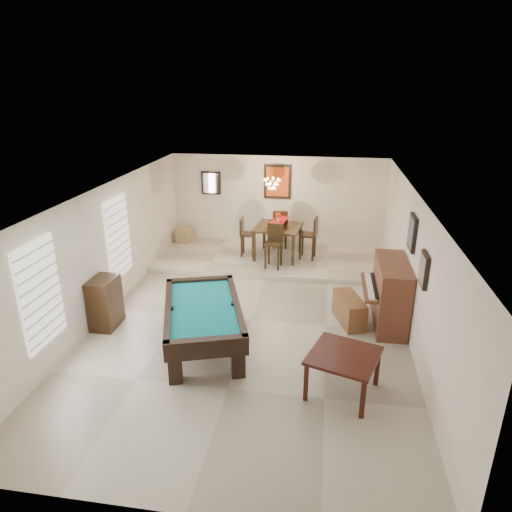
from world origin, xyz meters
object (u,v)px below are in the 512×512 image
(piano_bench, at_px, (349,310))
(flower_vase, at_px, (278,217))
(square_table, at_px, (343,373))
(upright_piano, at_px, (383,293))
(dining_chair_south, at_px, (274,247))
(corner_bench, at_px, (184,235))
(dining_table, at_px, (278,239))
(pool_table, at_px, (204,327))
(dining_chair_east, at_px, (308,238))
(dining_chair_west, at_px, (248,237))
(dining_chair_north, at_px, (280,228))
(apothecary_chest, at_px, (105,303))
(chandelier, at_px, (272,180))

(piano_bench, distance_m, flower_vase, 3.70)
(square_table, relative_size, upright_piano, 0.63)
(upright_piano, height_order, flower_vase, flower_vase)
(dining_chair_south, relative_size, corner_bench, 2.39)
(square_table, xyz_separation_m, dining_table, (-1.59, 5.37, 0.26))
(pool_table, bearing_deg, dining_chair_east, 51.96)
(dining_chair_west, bearing_deg, square_table, -156.59)
(flower_vase, relative_size, dining_chair_north, 0.23)
(square_table, height_order, upright_piano, upright_piano)
(pool_table, height_order, piano_bench, pool_table)
(square_table, xyz_separation_m, corner_bench, (-4.42, 6.14, -0.01))
(apothecary_chest, xyz_separation_m, flower_vase, (2.92, 3.99, 0.71))
(square_table, bearing_deg, corner_bench, 125.74)
(piano_bench, distance_m, dining_table, 3.60)
(corner_bench, bearing_deg, pool_table, -69.15)
(upright_piano, height_order, chandelier, chandelier)
(square_table, xyz_separation_m, dining_chair_south, (-1.62, 4.60, 0.33))
(apothecary_chest, relative_size, corner_bench, 2.19)
(pool_table, bearing_deg, apothecary_chest, 149.87)
(dining_table, distance_m, dining_chair_north, 0.76)
(chandelier, bearing_deg, piano_bench, -57.13)
(dining_chair_west, height_order, corner_bench, dining_chair_west)
(upright_piano, height_order, dining_table, upright_piano)
(dining_chair_east, bearing_deg, dining_table, -82.46)
(dining_chair_south, bearing_deg, flower_vase, 95.48)
(dining_table, xyz_separation_m, chandelier, (-0.16, -0.12, 1.60))
(square_table, bearing_deg, pool_table, 159.15)
(pool_table, relative_size, dining_chair_south, 2.21)
(dining_chair_west, bearing_deg, flower_vase, -87.83)
(pool_table, relative_size, corner_bench, 5.26)
(pool_table, xyz_separation_m, apothecary_chest, (-2.08, 0.45, 0.10))
(upright_piano, relative_size, corner_bench, 3.38)
(dining_chair_north, height_order, dining_chair_west, dining_chair_north)
(dining_chair_west, relative_size, dining_chair_east, 0.92)
(flower_vase, bearing_deg, piano_bench, -60.33)
(pool_table, relative_size, piano_bench, 2.46)
(corner_bench, bearing_deg, chandelier, -18.55)
(upright_piano, bearing_deg, flower_vase, 128.14)
(flower_vase, distance_m, corner_bench, 3.06)
(pool_table, distance_m, chandelier, 4.73)
(upright_piano, xyz_separation_m, dining_table, (-2.39, 3.04, -0.04))
(dining_chair_west, distance_m, dining_chair_east, 1.58)
(apothecary_chest, distance_m, dining_chair_south, 4.33)
(piano_bench, distance_m, dining_chair_north, 4.28)
(upright_piano, bearing_deg, dining_chair_west, 136.66)
(dining_chair_west, bearing_deg, apothecary_chest, 151.02)
(square_table, bearing_deg, chandelier, 108.48)
(corner_bench, bearing_deg, square_table, -54.26)
(chandelier, bearing_deg, dining_chair_west, 172.62)
(pool_table, height_order, dining_chair_north, dining_chair_north)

